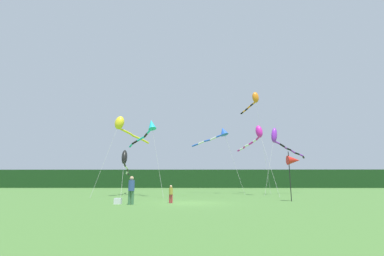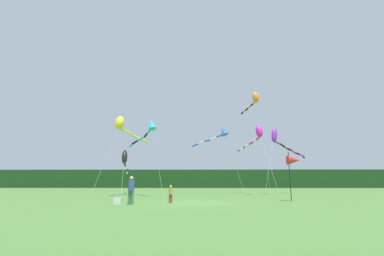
{
  "view_description": "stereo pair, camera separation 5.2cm",
  "coord_description": "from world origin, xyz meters",
  "px_view_note": "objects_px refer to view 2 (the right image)",
  "views": [
    {
      "loc": [
        0.28,
        -18.73,
        1.41
      ],
      "look_at": [
        0.0,
        6.0,
        6.29
      ],
      "focal_mm": 25.44,
      "sensor_mm": 36.0,
      "label": 1
    },
    {
      "loc": [
        0.33,
        -18.73,
        1.41
      ],
      "look_at": [
        0.0,
        6.0,
        6.29
      ],
      "focal_mm": 25.44,
      "sensor_mm": 36.0,
      "label": 2
    }
  ],
  "objects_px": {
    "person_child": "(171,193)",
    "cooler_box": "(118,201)",
    "kite_cyan": "(149,129)",
    "kite_orange": "(255,99)",
    "person_adult": "(131,189)",
    "kite_magenta": "(257,135)",
    "kite_purple": "(279,139)",
    "kite_yellow": "(122,125)",
    "banner_flag_pole": "(293,161)",
    "kite_black": "(125,160)",
    "kite_blue": "(221,133)"
  },
  "relations": [
    {
      "from": "cooler_box",
      "to": "kite_purple",
      "type": "distance_m",
      "value": 20.33
    },
    {
      "from": "person_adult",
      "to": "kite_cyan",
      "type": "distance_m",
      "value": 10.88
    },
    {
      "from": "person_adult",
      "to": "kite_black",
      "type": "height_order",
      "value": "kite_black"
    },
    {
      "from": "kite_blue",
      "to": "kite_orange",
      "type": "bearing_deg",
      "value": 5.17
    },
    {
      "from": "cooler_box",
      "to": "kite_magenta",
      "type": "relative_size",
      "value": 0.06
    },
    {
      "from": "kite_magenta",
      "to": "kite_black",
      "type": "xyz_separation_m",
      "value": [
        -14.46,
        1.57,
        -2.53
      ]
    },
    {
      "from": "cooler_box",
      "to": "kite_magenta",
      "type": "bearing_deg",
      "value": 44.04
    },
    {
      "from": "banner_flag_pole",
      "to": "kite_black",
      "type": "xyz_separation_m",
      "value": [
        -15.21,
        9.93,
        0.88
      ]
    },
    {
      "from": "kite_cyan",
      "to": "person_child",
      "type": "bearing_deg",
      "value": -69.23
    },
    {
      "from": "banner_flag_pole",
      "to": "person_adult",
      "type": "bearing_deg",
      "value": -165.04
    },
    {
      "from": "person_adult",
      "to": "cooler_box",
      "type": "bearing_deg",
      "value": 162.34
    },
    {
      "from": "kite_magenta",
      "to": "cooler_box",
      "type": "bearing_deg",
      "value": -135.96
    },
    {
      "from": "person_adult",
      "to": "kite_cyan",
      "type": "xyz_separation_m",
      "value": [
        -0.67,
        9.26,
        5.66
      ]
    },
    {
      "from": "person_child",
      "to": "cooler_box",
      "type": "xyz_separation_m",
      "value": [
        -3.27,
        -0.93,
        -0.47
      ]
    },
    {
      "from": "cooler_box",
      "to": "kite_yellow",
      "type": "distance_m",
      "value": 11.74
    },
    {
      "from": "kite_cyan",
      "to": "kite_yellow",
      "type": "relative_size",
      "value": 0.94
    },
    {
      "from": "person_adult",
      "to": "kite_purple",
      "type": "height_order",
      "value": "kite_purple"
    },
    {
      "from": "person_child",
      "to": "kite_cyan",
      "type": "height_order",
      "value": "kite_cyan"
    },
    {
      "from": "cooler_box",
      "to": "banner_flag_pole",
      "type": "distance_m",
      "value": 12.85
    },
    {
      "from": "person_adult",
      "to": "cooler_box",
      "type": "xyz_separation_m",
      "value": [
        -0.88,
        0.28,
        -0.78
      ]
    },
    {
      "from": "kite_black",
      "to": "banner_flag_pole",
      "type": "bearing_deg",
      "value": -33.15
    },
    {
      "from": "person_child",
      "to": "person_adult",
      "type": "bearing_deg",
      "value": -152.98
    },
    {
      "from": "person_child",
      "to": "kite_purple",
      "type": "relative_size",
      "value": 0.16
    },
    {
      "from": "kite_purple",
      "to": "kite_yellow",
      "type": "xyz_separation_m",
      "value": [
        -17.0,
        -3.84,
        0.94
      ]
    },
    {
      "from": "kite_yellow",
      "to": "kite_magenta",
      "type": "bearing_deg",
      "value": 7.9
    },
    {
      "from": "kite_cyan",
      "to": "kite_orange",
      "type": "bearing_deg",
      "value": 28.37
    },
    {
      "from": "cooler_box",
      "to": "kite_orange",
      "type": "relative_size",
      "value": 0.04
    },
    {
      "from": "cooler_box",
      "to": "kite_orange",
      "type": "xyz_separation_m",
      "value": [
        12.47,
        15.6,
        11.51
      ]
    },
    {
      "from": "person_child",
      "to": "kite_magenta",
      "type": "relative_size",
      "value": 0.15
    },
    {
      "from": "person_adult",
      "to": "kite_orange",
      "type": "bearing_deg",
      "value": 53.88
    },
    {
      "from": "kite_magenta",
      "to": "kite_blue",
      "type": "xyz_separation_m",
      "value": [
        -3.46,
        4.08,
        0.92
      ]
    },
    {
      "from": "cooler_box",
      "to": "kite_black",
      "type": "relative_size",
      "value": 0.05
    },
    {
      "from": "kite_magenta",
      "to": "kite_blue",
      "type": "height_order",
      "value": "kite_blue"
    },
    {
      "from": "kite_purple",
      "to": "kite_blue",
      "type": "relative_size",
      "value": 0.93
    },
    {
      "from": "kite_cyan",
      "to": "kite_magenta",
      "type": "height_order",
      "value": "kite_cyan"
    },
    {
      "from": "kite_magenta",
      "to": "kite_purple",
      "type": "height_order",
      "value": "kite_purple"
    },
    {
      "from": "person_adult",
      "to": "kite_yellow",
      "type": "distance_m",
      "value": 11.75
    },
    {
      "from": "cooler_box",
      "to": "person_child",
      "type": "bearing_deg",
      "value": 15.96
    },
    {
      "from": "kite_cyan",
      "to": "kite_purple",
      "type": "distance_m",
      "value": 14.8
    },
    {
      "from": "person_adult",
      "to": "cooler_box",
      "type": "distance_m",
      "value": 1.21
    },
    {
      "from": "cooler_box",
      "to": "kite_purple",
      "type": "height_order",
      "value": "kite_purple"
    },
    {
      "from": "kite_blue",
      "to": "cooler_box",
      "type": "bearing_deg",
      "value": -117.86
    },
    {
      "from": "kite_cyan",
      "to": "kite_orange",
      "type": "height_order",
      "value": "kite_orange"
    },
    {
      "from": "kite_orange",
      "to": "kite_purple",
      "type": "distance_m",
      "value": 6.47
    },
    {
      "from": "person_child",
      "to": "kite_cyan",
      "type": "bearing_deg",
      "value": 110.77
    },
    {
      "from": "kite_purple",
      "to": "cooler_box",
      "type": "bearing_deg",
      "value": -138.01
    },
    {
      "from": "cooler_box",
      "to": "kite_cyan",
      "type": "bearing_deg",
      "value": 88.61
    },
    {
      "from": "person_adult",
      "to": "kite_magenta",
      "type": "bearing_deg",
      "value": 47.04
    },
    {
      "from": "kite_orange",
      "to": "kite_magenta",
      "type": "distance_m",
      "value": 7.06
    },
    {
      "from": "cooler_box",
      "to": "kite_orange",
      "type": "distance_m",
      "value": 23.06
    }
  ]
}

